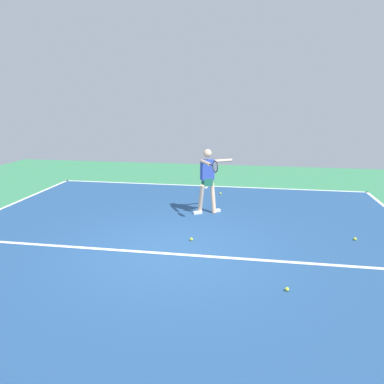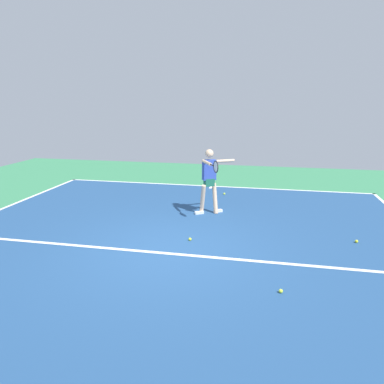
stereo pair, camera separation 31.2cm
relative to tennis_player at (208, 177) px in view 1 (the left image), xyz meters
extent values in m
plane|color=#388456|center=(0.41, 2.54, -1.00)|extent=(20.24, 20.24, 0.00)
cube|color=navy|center=(0.41, 2.54, -1.00)|extent=(10.83, 11.46, 0.00)
cube|color=white|center=(0.41, -3.14, -1.00)|extent=(10.83, 0.10, 0.01)
cube|color=white|center=(0.41, 2.75, -1.00)|extent=(8.12, 0.10, 0.01)
cube|color=white|center=(0.41, -2.94, -1.00)|extent=(0.10, 0.30, 0.01)
cylinder|color=beige|center=(-0.13, -0.12, -0.60)|extent=(0.24, 0.31, 0.83)
cube|color=white|center=(-0.21, -0.16, -0.96)|extent=(0.26, 0.21, 0.07)
cylinder|color=beige|center=(0.18, 0.06, -0.60)|extent=(0.24, 0.31, 0.83)
cube|color=white|center=(0.26, 0.10, -0.96)|extent=(0.26, 0.21, 0.07)
cube|color=#1E664C|center=(0.02, -0.03, -0.14)|extent=(0.31, 0.30, 0.20)
cube|color=#334CB2|center=(0.02, -0.03, 0.19)|extent=(0.38, 0.32, 0.53)
sphere|color=beige|center=(0.02, -0.03, 0.62)|extent=(0.22, 0.22, 0.22)
cylinder|color=beige|center=(-0.36, -0.24, 0.41)|extent=(0.50, 0.33, 0.08)
cylinder|color=beige|center=(0.04, 0.29, 0.44)|extent=(0.33, 0.50, 0.08)
cylinder|color=black|center=(-0.15, 0.61, 0.44)|extent=(0.13, 0.21, 0.03)
torus|color=black|center=(-0.27, 0.83, 0.44)|extent=(0.17, 0.27, 0.29)
cylinder|color=silver|center=(-0.27, 0.83, 0.44)|extent=(0.13, 0.22, 0.25)
sphere|color=#C6E53D|center=(-1.75, 3.84, -0.97)|extent=(0.07, 0.07, 0.07)
sphere|color=#CCE033|center=(0.11, 2.00, -0.97)|extent=(0.07, 0.07, 0.07)
sphere|color=#C6E53D|center=(-0.17, -2.03, -0.97)|extent=(0.07, 0.07, 0.07)
sphere|color=yellow|center=(-3.41, 1.40, -0.97)|extent=(0.07, 0.07, 0.07)
camera|label=1|loc=(-1.09, 9.14, 1.95)|focal=33.38mm
camera|label=2|loc=(-1.40, 9.08, 1.95)|focal=33.38mm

